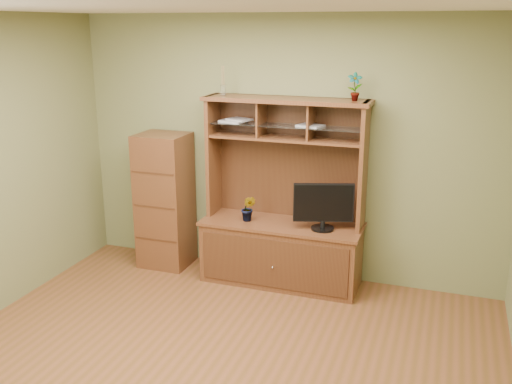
% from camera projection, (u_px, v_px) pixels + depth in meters
% --- Properties ---
extents(room, '(4.54, 4.04, 2.74)m').
position_uv_depth(room, '(206.00, 205.00, 4.06)').
color(room, brown).
rests_on(room, ground).
extents(media_hutch, '(1.66, 0.61, 1.90)m').
position_uv_depth(media_hutch, '(282.00, 234.00, 5.85)').
color(media_hutch, '#462114').
rests_on(media_hutch, room).
extents(monitor, '(0.57, 0.23, 0.47)m').
position_uv_depth(monitor, '(323.00, 206.00, 5.53)').
color(monitor, black).
rests_on(monitor, media_hutch).
extents(orchid_plant, '(0.15, 0.12, 0.27)m').
position_uv_depth(orchid_plant, '(248.00, 208.00, 5.80)').
color(orchid_plant, '#375A1F').
rests_on(orchid_plant, media_hutch).
extents(top_plant, '(0.15, 0.12, 0.26)m').
position_uv_depth(top_plant, '(355.00, 87.00, 5.28)').
color(top_plant, '#3B6623').
rests_on(top_plant, media_hutch).
extents(reed_diffuser, '(0.06, 0.06, 0.29)m').
position_uv_depth(reed_diffuser, '(223.00, 84.00, 5.70)').
color(reed_diffuser, silver).
rests_on(reed_diffuser, media_hutch).
extents(magazines, '(1.09, 0.25, 0.04)m').
position_uv_depth(magazines, '(260.00, 122.00, 5.68)').
color(magazines, '#9F9FA3').
rests_on(magazines, media_hutch).
extents(side_cabinet, '(0.53, 0.48, 1.47)m').
position_uv_depth(side_cabinet, '(165.00, 201.00, 6.22)').
color(side_cabinet, '#462114').
rests_on(side_cabinet, room).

